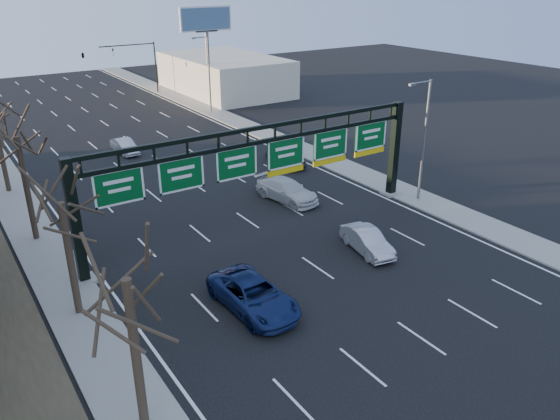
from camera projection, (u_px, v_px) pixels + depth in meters
ground at (339, 283)px, 30.23m from camera, size 160.00×160.00×0.00m
sidewalk_left at (22, 213)px, 38.91m from camera, size 3.00×120.00×0.12m
sidewalk_right at (309, 152)px, 51.97m from camera, size 3.00×120.00×0.12m
lane_markings at (186, 179)px, 45.46m from camera, size 21.60×120.00×0.01m
sign_gantry at (264, 164)px, 34.55m from camera, size 24.60×1.20×7.20m
building_right_distant at (225, 74)px, 77.51m from camera, size 12.00×20.00×5.00m
tree_near at (122, 252)px, 17.66m from camera, size 3.60×3.60×8.86m
tree_gantry at (57, 181)px, 24.67m from camera, size 3.60×3.60×8.48m
tree_mid at (13, 120)px, 31.99m from camera, size 3.60×3.60×9.24m
streetlight_near at (424, 135)px, 39.13m from camera, size 2.15×0.22×9.00m
streetlight_far at (208, 70)px, 65.02m from camera, size 2.15×0.22×9.00m
billboard_right at (206, 31)px, 68.51m from camera, size 7.00×0.50×12.00m
traffic_signal_mast at (111, 56)px, 72.82m from camera, size 10.16×0.54×7.00m
car_blue_suv at (253, 295)px, 27.58m from camera, size 2.88×5.87×1.60m
car_silver_sedan at (367, 241)px, 33.35m from camera, size 2.25×4.52×1.42m
car_white_wagon at (287, 190)px, 40.91m from camera, size 3.11×5.72×1.57m
car_grey_far at (285, 156)px, 48.48m from camera, size 2.18×4.87×1.62m
car_silver_distant at (125, 146)px, 51.66m from camera, size 1.63×4.14×1.34m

